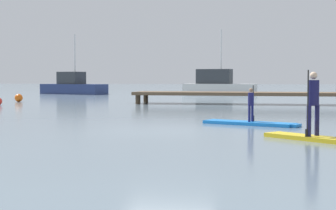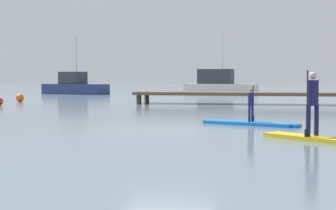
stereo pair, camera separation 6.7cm
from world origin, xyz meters
name	(u,v)px [view 1 (the left image)]	position (x,y,z in m)	size (l,w,h in m)	color
ground_plane	(168,130)	(0.00, 0.00, 0.00)	(240.00, 240.00, 0.00)	slate
paddleboard_near	(251,123)	(2.17, 2.27, 0.05)	(3.08, 1.74, 0.10)	blue
paddler_child_solo	(251,103)	(2.18, 2.28, 0.68)	(0.24, 0.36, 1.13)	#19194C
paddleboard_far	(323,139)	(4.04, -1.82, 0.05)	(2.71, 2.34, 0.10)	gold
paddler_adult	(313,99)	(3.80, -1.64, 0.96)	(0.37, 0.41, 1.55)	#19194C
fishing_boat_green_midground	(73,86)	(-15.53, 31.79, 0.73)	(6.87, 4.03, 5.47)	navy
motor_boat_small_navy	(218,85)	(-2.30, 32.79, 0.87)	(6.62, 2.74, 5.76)	silver
floating_dock	(250,94)	(1.43, 15.60, 0.58)	(13.03, 2.41, 0.68)	brown
mooring_buoy_mid	(19,98)	(-12.68, 15.80, 0.25)	(0.49, 0.49, 0.49)	orange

